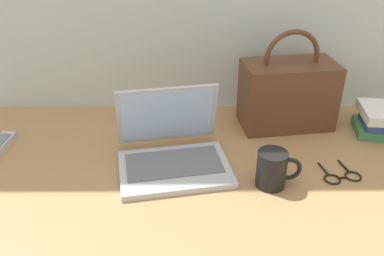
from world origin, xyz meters
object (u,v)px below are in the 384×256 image
Objects in this scene: laptop at (172,150)px; eyeglasses at (342,177)px; coffee_mug at (273,169)px; handbag at (288,93)px.

eyeglasses is at bearing -9.43° from laptop.
coffee_mug is (0.27, -0.11, 0.01)m from laptop.
laptop is 1.06× the size of handbag.
laptop reaches higher than coffee_mug.
coffee_mug is 1.01× the size of eyeglasses.
coffee_mug reaches higher than eyeglasses.
eyeglasses is (0.48, -0.08, -0.04)m from laptop.
laptop is 2.89× the size of eyeglasses.
handbag is at bearing 32.03° from laptop.
handbag reaches higher than eyeglasses.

